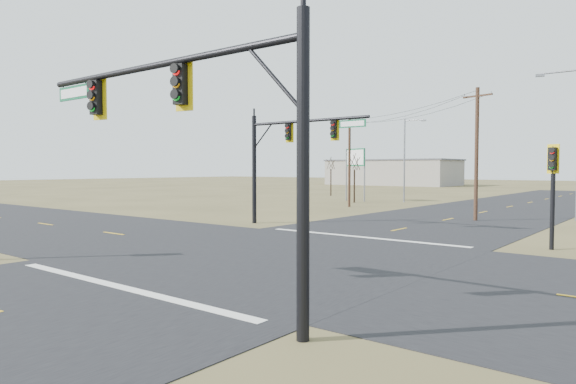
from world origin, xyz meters
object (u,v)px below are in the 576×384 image
object	(u,v)px
utility_pole_near	(477,152)
highway_sign	(355,164)
bare_tree_a	(354,161)
streetlight_a	(575,135)
streetlight_c	(406,156)
mast_arm_far	(287,145)
bare_tree_b	(331,163)
mast_arm_near	(189,112)
utility_pole_far	(349,160)
pedestal_signal_ne	(553,174)

from	to	relation	value
utility_pole_near	highway_sign	distance (m)	23.01
bare_tree_a	streetlight_a	bearing A→B (deg)	-17.87
highway_sign	streetlight_c	bearing A→B (deg)	37.68
mast_arm_far	streetlight_a	xyz separation A→B (m)	(14.00, 15.31, 0.84)
utility_pole_near	bare_tree_b	bearing A→B (deg)	141.11
streetlight_a	mast_arm_far	bearing A→B (deg)	-149.55
streetlight_c	bare_tree_a	xyz separation A→B (m)	(-4.18, -4.06, -0.65)
mast_arm_near	streetlight_a	xyz separation A→B (m)	(3.54, 32.56, 0.91)
highway_sign	bare_tree_b	size ratio (longest dim) A/B	1.07
utility_pole_near	utility_pole_far	distance (m)	15.29
bare_tree_a	streetlight_c	bearing A→B (deg)	44.18
mast_arm_near	mast_arm_far	distance (m)	20.17
highway_sign	bare_tree_a	distance (m)	2.68
mast_arm_far	utility_pole_near	distance (m)	13.94
pedestal_signal_ne	utility_pole_near	xyz separation A→B (m)	(-7.16, 11.19, 1.45)
streetlight_a	streetlight_c	world-z (taller)	streetlight_a
mast_arm_far	bare_tree_b	bearing A→B (deg)	105.68
bare_tree_a	bare_tree_b	distance (m)	14.14
utility_pole_near	streetlight_a	distance (m)	7.07
mast_arm_near	streetlight_a	distance (m)	32.77
streetlight_c	streetlight_a	bearing A→B (deg)	-43.43
highway_sign	bare_tree_b	bearing A→B (deg)	157.79
pedestal_signal_ne	utility_pole_near	world-z (taller)	utility_pole_near
streetlight_a	bare_tree_a	world-z (taller)	streetlight_a
pedestal_signal_ne	bare_tree_b	world-z (taller)	bare_tree_b
bare_tree_b	mast_arm_far	bearing A→B (deg)	-60.66
bare_tree_b	utility_pole_far	bearing A→B (deg)	-51.32
bare_tree_b	pedestal_signal_ne	bearing A→B (deg)	-43.99
pedestal_signal_ne	utility_pole_far	bearing A→B (deg)	156.67
highway_sign	pedestal_signal_ne	bearing A→B (deg)	-24.36
bare_tree_a	mast_arm_far	bearing A→B (deg)	-69.26
mast_arm_far	streetlight_c	distance (m)	27.00
pedestal_signal_ne	streetlight_a	distance (m)	15.77
mast_arm_far	highway_sign	xyz separation A→B (m)	(-9.84, 24.92, -1.01)
mast_arm_near	streetlight_a	size ratio (longest dim) A/B	0.95
utility_pole_near	pedestal_signal_ne	bearing A→B (deg)	-57.39
utility_pole_near	highway_sign	xyz separation A→B (m)	(-18.34, 13.88, -0.67)
highway_sign	streetlight_c	size ratio (longest dim) A/B	0.65
utility_pole_far	streetlight_c	bearing A→B (deg)	82.59
utility_pole_near	bare_tree_b	xyz separation A→B (m)	(-26.90, 21.70, -0.42)
utility_pole_near	bare_tree_a	xyz separation A→B (m)	(-17.05, 11.55, -0.41)
mast_arm_near	bare_tree_b	size ratio (longest dim) A/B	1.84
streetlight_c	bare_tree_b	bearing A→B (deg)	144.77
highway_sign	bare_tree_b	xyz separation A→B (m)	(-8.57, 7.81, 0.24)
bare_tree_b	mast_arm_near	bearing A→B (deg)	-60.00
pedestal_signal_ne	streetlight_a	size ratio (longest dim) A/B	0.45
mast_arm_near	utility_pole_near	xyz separation A→B (m)	(-1.96, 28.29, -0.28)
streetlight_a	streetlight_c	xyz separation A→B (m)	(-18.38, 11.33, -0.95)
mast_arm_far	streetlight_a	world-z (taller)	streetlight_a
mast_arm_near	mast_arm_far	world-z (taller)	mast_arm_far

